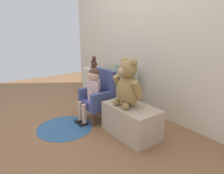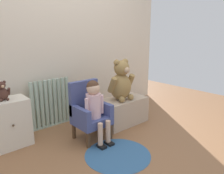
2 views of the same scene
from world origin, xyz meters
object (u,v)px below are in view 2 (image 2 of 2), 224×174
at_px(radiator, 51,103).
at_px(large_teddy_bear, 121,82).
at_px(small_dresser, 9,123).
at_px(floor_rug, 118,155).
at_px(child_armchair, 89,112).
at_px(low_bench, 122,111).
at_px(small_teddy_bear, 2,92).
at_px(child_figure, 95,103).

xyz_separation_m(radiator, large_teddy_bear, (0.73, -0.58, 0.28)).
bearing_deg(large_teddy_bear, radiator, 141.66).
bearing_deg(small_dresser, floor_rug, -50.79).
height_order(radiator, large_teddy_bear, large_teddy_bear).
bearing_deg(radiator, floor_rug, -81.40).
xyz_separation_m(child_armchair, low_bench, (0.59, 0.05, -0.15)).
height_order(radiator, small_teddy_bear, small_teddy_bear).
xyz_separation_m(radiator, child_figure, (0.19, -0.72, 0.15)).
relative_size(child_armchair, floor_rug, 0.99).
bearing_deg(radiator, child_figure, -75.33).
bearing_deg(large_teddy_bear, small_teddy_bear, 164.12).
relative_size(radiator, low_bench, 0.96).
relative_size(small_dresser, child_figure, 0.75).
xyz_separation_m(radiator, small_teddy_bear, (-0.62, -0.20, 0.31)).
xyz_separation_m(small_dresser, floor_rug, (0.76, -0.94, -0.26)).
xyz_separation_m(small_dresser, child_armchair, (0.78, -0.42, 0.06)).
distance_m(radiator, small_dresser, 0.63).
bearing_deg(large_teddy_bear, small_dresser, 163.62).
xyz_separation_m(child_armchair, small_teddy_bear, (-0.81, 0.42, 0.30)).
relative_size(small_dresser, floor_rug, 0.78).
distance_m(small_teddy_bear, floor_rug, 1.37).
distance_m(low_bench, floor_rug, 0.85).
bearing_deg(radiator, small_teddy_bear, -162.44).
bearing_deg(large_teddy_bear, child_armchair, -176.76).
relative_size(small_dresser, low_bench, 0.81).
relative_size(small_teddy_bear, floor_rug, 0.31).
height_order(small_dresser, floor_rug, small_dresser).
bearing_deg(child_armchair, low_bench, 4.66).
distance_m(large_teddy_bear, floor_rug, 0.98).
height_order(low_bench, large_teddy_bear, large_teddy_bear).
xyz_separation_m(small_dresser, large_teddy_bear, (1.33, -0.39, 0.33)).
height_order(child_figure, low_bench, child_figure).
bearing_deg(child_armchair, child_figure, -90.00).
bearing_deg(small_dresser, low_bench, -15.19).
bearing_deg(floor_rug, low_bench, 42.76).
bearing_deg(large_teddy_bear, floor_rug, -135.86).
bearing_deg(low_bench, radiator, 144.19).
bearing_deg(low_bench, floor_rug, -137.24).
bearing_deg(child_figure, large_teddy_bear, 14.34).
xyz_separation_m(low_bench, large_teddy_bear, (-0.05, -0.02, 0.42)).
relative_size(low_bench, small_teddy_bear, 3.16).
bearing_deg(child_armchair, floor_rug, -92.00).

